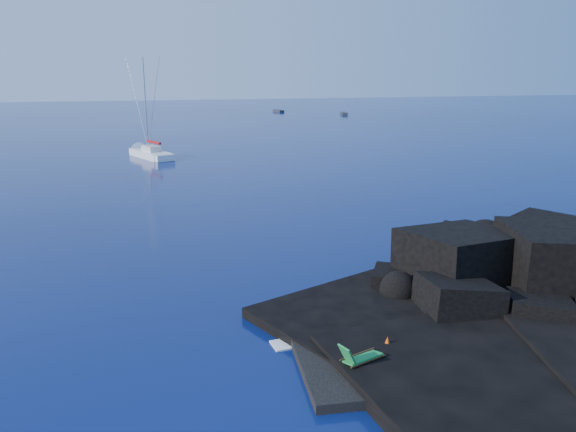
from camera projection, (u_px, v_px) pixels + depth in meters
name	position (u px, v px, depth m)	size (l,w,h in m)	color
ground	(299.00, 382.00, 19.40)	(400.00, 400.00, 0.00)	#030F35
headland	(553.00, 307.00, 25.57)	(24.00, 24.00, 3.60)	black
beach	(410.00, 358.00, 21.03)	(8.50, 6.00, 0.70)	black
surf_foam	(373.00, 309.00, 25.36)	(10.00, 8.00, 0.06)	white
sailboat	(150.00, 157.00, 69.94)	(2.43, 11.59, 12.15)	white
deck_chair	(363.00, 352.00, 19.57)	(1.64, 0.72, 1.13)	#1C7F38
towel	(414.00, 340.00, 21.62)	(1.99, 0.94, 0.05)	white
sunbather	(414.00, 337.00, 21.59)	(1.70, 0.42, 0.23)	tan
marker_cone	(387.00, 343.00, 20.84)	(0.35, 0.35, 0.53)	#FF530D
distant_boat_a	(278.00, 112.00, 148.00)	(1.30, 4.16, 0.56)	#2A2A30
distant_boat_b	(344.00, 115.00, 138.57)	(1.34, 4.30, 0.57)	#2A2B30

